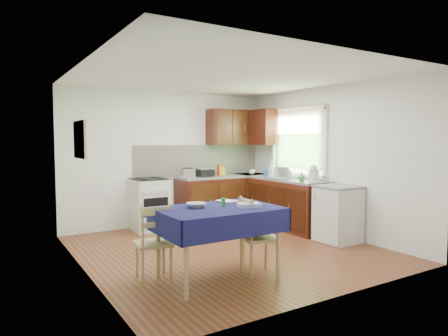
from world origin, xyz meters
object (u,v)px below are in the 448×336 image
chair_far (154,240)px  kettle (314,174)px  sandwich_press (205,172)px  chair_near (256,234)px  toaster (188,173)px  dish_rack (283,177)px  dining_table (218,217)px

chair_far → kettle: kettle is taller
sandwich_press → chair_far: bearing=-140.9°
chair_near → sandwich_press: (0.89, 2.88, 0.50)m
chair_near → toaster: (0.51, 2.83, 0.50)m
sandwich_press → kettle: bearing=-71.9°
chair_far → dish_rack: size_ratio=1.95×
dining_table → kettle: size_ratio=4.76×
toaster → chair_near: bearing=-114.8°
chair_far → kettle: bearing=-160.2°
toaster → kettle: 2.29m
sandwich_press → dish_rack: 1.48m
toaster → sandwich_press: (0.39, 0.05, -0.00)m
dish_rack → chair_near: bearing=-156.2°
chair_near → kettle: 2.28m
chair_far → sandwich_press: sandwich_press is taller
toaster → chair_far: bearing=-138.4°
chair_near → toaster: bearing=2.4°
toaster → dish_rack: dish_rack is taller
dish_rack → chair_far: bearing=-174.7°
dining_table → toaster: toaster is taller
kettle → dining_table: bearing=-158.1°
chair_near → chair_far: bearing=82.7°
sandwich_press → dish_rack: size_ratio=0.64×
chair_near → dining_table: bearing=92.5°
dining_table → chair_near: 0.53m
dining_table → dish_rack: bearing=26.6°
kettle → sandwich_press: bearing=119.9°
chair_near → kettle: (1.95, 1.05, 0.54)m
dish_rack → dining_table: bearing=-163.7°
chair_far → chair_near: chair_near is taller
dish_rack → sandwich_press: bearing=114.0°
toaster → dining_table: bearing=-124.2°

